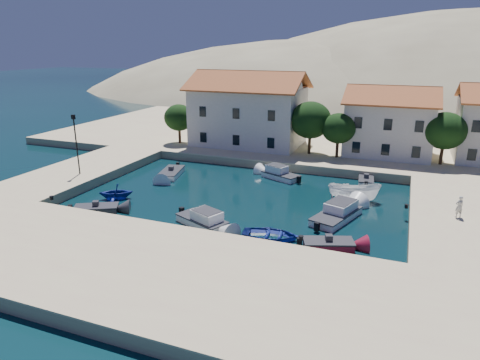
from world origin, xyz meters
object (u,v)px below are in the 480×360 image
Objects in this scene: cabin_cruiser_east at (336,214)px; lamppost at (76,139)px; building_left at (249,108)px; rowboat_south at (271,238)px; building_mid at (390,120)px; pedestrian at (459,207)px; cabin_cruiser_south at (202,220)px; boat_east at (353,200)px.

lamppost is at bearing 107.60° from cabin_cruiser_east.
cabin_cruiser_east is (15.33, -20.18, -5.46)m from building_left.
lamppost is 24.00m from rowboat_south.
pedestrian is (6.50, -19.63, -3.33)m from building_mid.
building_mid is 2.45× the size of rowboat_south.
lamppost is 18.22m from cabin_cruiser_south.
pedestrian is (19.11, 6.68, 1.41)m from cabin_cruiser_south.
cabin_cruiser_south is (5.39, -25.31, -5.46)m from building_left.
boat_east is (0.76, 5.24, -0.48)m from cabin_cruiser_east.
rowboat_south is 15.05m from pedestrian.
cabin_cruiser_east reaches higher than rowboat_south.
building_left is 28.68m from rowboat_south.
building_mid is at bearing -101.37° from pedestrian.
building_mid reaches higher than pedestrian.
building_mid is at bearing 10.81° from cabin_cruiser_east.
building_mid is 2.14× the size of cabin_cruiser_south.
cabin_cruiser_south is 20.29m from pedestrian.
cabin_cruiser_east is at bearing -0.39° from lamppost.
cabin_cruiser_south is 2.76× the size of pedestrian.
cabin_cruiser_east is 5.32m from boat_east.
boat_east is (16.10, -14.94, -5.94)m from building_left.
rowboat_south is (11.33, -25.67, -5.94)m from building_left.
boat_east is at bearing -96.81° from building_mid.
building_left is at bearing 35.62° from boat_east.
building_left reaches higher than building_mid.
pedestrian is at bearing -71.69° from building_mid.
lamppost reaches higher than pedestrian.
building_left is at bearing 60.10° from lamppost.
boat_east is 9.37m from pedestrian.
cabin_cruiser_south is 11.19m from cabin_cruiser_east.
lamppost reaches higher than boat_east.
cabin_cruiser_east is at bearing -44.14° from rowboat_south.
building_mid reaches higher than rowboat_south.
boat_east is at bearing -42.87° from building_left.
boat_east is 2.71× the size of pedestrian.
building_mid is at bearing 87.88° from cabin_cruiser_south.
building_mid reaches higher than cabin_cruiser_east.
boat_east is at bearing 10.38° from lamppost.
boat_east is at bearing -53.37° from pedestrian.
cabin_cruiser_south is at bearing -10.40° from pedestrian.
cabin_cruiser_east is (26.83, -0.18, -4.28)m from lamppost.
building_left is at bearing 125.51° from cabin_cruiser_south.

